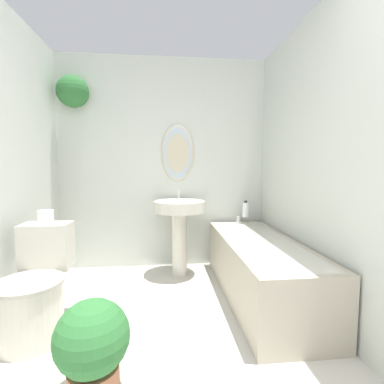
{
  "coord_description": "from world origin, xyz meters",
  "views": [
    {
      "loc": [
        -0.01,
        -0.46,
        1.16
      ],
      "look_at": [
        0.22,
        1.72,
        0.97
      ],
      "focal_mm": 26.0,
      "sensor_mm": 36.0,
      "label": 1
    }
  ],
  "objects_px": {
    "toilet_paper_roll": "(46,217)",
    "shampoo_bottle": "(245,209)",
    "toilet": "(35,292)",
    "pedestal_sink": "(179,219)",
    "potted_plant": "(93,345)",
    "bathtub": "(260,267)"
  },
  "relations": [
    {
      "from": "toilet",
      "to": "shampoo_bottle",
      "type": "xyz_separation_m",
      "value": [
        1.82,
        1.11,
        0.37
      ]
    },
    {
      "from": "toilet",
      "to": "shampoo_bottle",
      "type": "relative_size",
      "value": 3.95
    },
    {
      "from": "toilet",
      "to": "potted_plant",
      "type": "xyz_separation_m",
      "value": [
        0.53,
        -0.59,
        -0.03
      ]
    },
    {
      "from": "toilet",
      "to": "pedestal_sink",
      "type": "xyz_separation_m",
      "value": [
        1.05,
        0.98,
        0.3
      ]
    },
    {
      "from": "toilet",
      "to": "shampoo_bottle",
      "type": "height_order",
      "value": "shampoo_bottle"
    },
    {
      "from": "pedestal_sink",
      "to": "bathtub",
      "type": "xyz_separation_m",
      "value": [
        0.69,
        -0.59,
        -0.34
      ]
    },
    {
      "from": "pedestal_sink",
      "to": "potted_plant",
      "type": "relative_size",
      "value": 1.8
    },
    {
      "from": "pedestal_sink",
      "to": "toilet_paper_roll",
      "type": "bearing_deg",
      "value": -144.54
    },
    {
      "from": "shampoo_bottle",
      "to": "pedestal_sink",
      "type": "bearing_deg",
      "value": -169.74
    },
    {
      "from": "toilet",
      "to": "potted_plant",
      "type": "distance_m",
      "value": 0.79
    },
    {
      "from": "toilet_paper_roll",
      "to": "shampoo_bottle",
      "type": "bearing_deg",
      "value": 26.04
    },
    {
      "from": "bathtub",
      "to": "potted_plant",
      "type": "xyz_separation_m",
      "value": [
        -1.21,
        -0.98,
        0.01
      ]
    },
    {
      "from": "bathtub",
      "to": "potted_plant",
      "type": "distance_m",
      "value": 1.56
    },
    {
      "from": "toilet",
      "to": "toilet_paper_roll",
      "type": "bearing_deg",
      "value": 90.0
    },
    {
      "from": "potted_plant",
      "to": "toilet",
      "type": "bearing_deg",
      "value": 131.91
    },
    {
      "from": "shampoo_bottle",
      "to": "toilet_paper_roll",
      "type": "xyz_separation_m",
      "value": [
        -1.82,
        -0.89,
        0.11
      ]
    },
    {
      "from": "toilet",
      "to": "toilet_paper_roll",
      "type": "xyz_separation_m",
      "value": [
        0.0,
        0.23,
        0.48
      ]
    },
    {
      "from": "potted_plant",
      "to": "toilet_paper_roll",
      "type": "distance_m",
      "value": 1.1
    },
    {
      "from": "pedestal_sink",
      "to": "toilet_paper_roll",
      "type": "height_order",
      "value": "pedestal_sink"
    },
    {
      "from": "bathtub",
      "to": "potted_plant",
      "type": "relative_size",
      "value": 3.37
    },
    {
      "from": "toilet",
      "to": "potted_plant",
      "type": "bearing_deg",
      "value": -48.09
    },
    {
      "from": "toilet",
      "to": "shampoo_bottle",
      "type": "distance_m",
      "value": 2.16
    }
  ]
}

